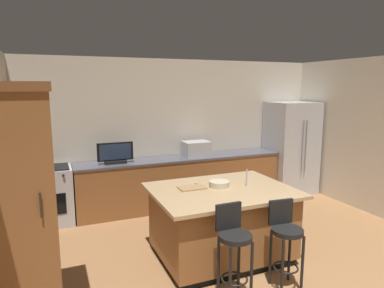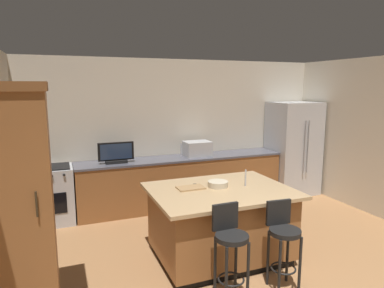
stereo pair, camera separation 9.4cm
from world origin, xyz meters
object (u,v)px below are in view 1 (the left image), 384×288
cabinet_tower (19,205)px  bar_stool_left (234,245)px  cell_phone (197,186)px  cutting_board (192,188)px  range_oven (47,196)px  tv_monitor (115,154)px  fruit_bowl (219,184)px  kitchen_island (221,222)px  bar_stool_right (285,237)px  refrigerator (291,148)px  microwave (196,149)px

cabinet_tower → bar_stool_left: 2.06m
cabinet_tower → bar_stool_left: (1.94, -0.42, -0.55)m
cell_phone → cutting_board: (-0.10, -0.08, 0.01)m
range_oven → tv_monitor: size_ratio=1.58×
fruit_bowl → cutting_board: bearing=170.2°
kitchen_island → bar_stool_right: (0.33, -0.87, 0.11)m
range_oven → tv_monitor: 1.26m
range_oven → tv_monitor: tv_monitor is taller
bar_stool_left → bar_stool_right: size_ratio=1.05×
refrigerator → fruit_bowl: bearing=-144.7°
bar_stool_left → cell_phone: bearing=85.0°
tv_monitor → bar_stool_right: bearing=-65.1°
cabinet_tower → kitchen_island: bearing=11.4°
bar_stool_right → refrigerator: bearing=56.1°
fruit_bowl → cell_phone: (-0.25, 0.14, -0.03)m
bar_stool_left → cell_phone: size_ratio=6.79×
range_oven → fruit_bowl: 2.89m
bar_stool_left → bar_stool_right: bearing=-0.2°
bar_stool_right → cell_phone: bearing=122.3°
range_oven → cutting_board: (1.75, -1.86, 0.46)m
bar_stool_right → cutting_board: 1.28m
kitchen_island → bar_stool_left: bar_stool_left is taller
cabinet_tower → cutting_board: cabinet_tower is taller
refrigerator → range_oven: refrigerator is taller
kitchen_island → range_oven: range_oven is taller
refrigerator → bar_stool_right: refrigerator is taller
kitchen_island → cell_phone: (-0.24, 0.24, 0.45)m
bar_stool_left → range_oven: bearing=120.4°
bar_stool_right → cell_phone: (-0.57, 1.11, 0.34)m
kitchen_island → cabinet_tower: bearing=-168.6°
kitchen_island → microwave: bearing=75.7°
cell_phone → cutting_board: cutting_board is taller
cabinet_tower → bar_stool_right: (2.59, -0.41, -0.58)m
refrigerator → range_oven: size_ratio=2.01×
tv_monitor → bar_stool_right: (1.32, -2.84, -0.50)m
bar_stool_left → fruit_bowl: 1.09m
cabinet_tower → cell_phone: size_ratio=14.96×
tv_monitor → cell_phone: size_ratio=3.97×
bar_stool_right → cutting_board: bearing=128.3°
microwave → tv_monitor: (-1.50, -0.05, 0.03)m
tv_monitor → bar_stool_left: 2.96m
kitchen_island → cutting_board: cutting_board is taller
range_oven → refrigerator: bearing=-1.0°
refrigerator → cabinet_tower: (-4.87, -2.40, 0.22)m
cabinet_tower → fruit_bowl: 2.35m
cell_phone → refrigerator: bearing=55.4°
refrigerator → microwave: 2.10m
cell_phone → tv_monitor: bearing=138.0°
bar_stool_right → fruit_bowl: fruit_bowl is taller
kitchen_island → tv_monitor: 2.29m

